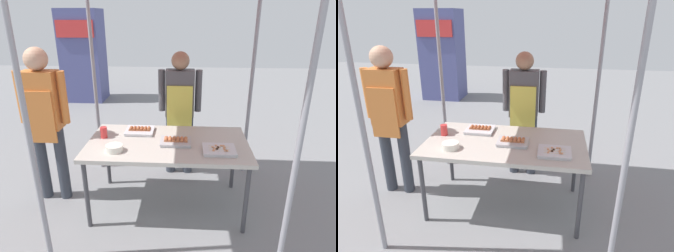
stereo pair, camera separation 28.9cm
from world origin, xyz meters
TOP-DOWN VIEW (x-y plane):
  - ground_plane at (0.00, 0.00)m, footprint 18.00×18.00m
  - stall_table at (0.00, 0.00)m, footprint 1.60×0.90m
  - tray_grilled_sausages at (0.08, -0.03)m, footprint 0.30×0.24m
  - tray_meat_skewers at (0.49, -0.19)m, footprint 0.30×0.26m
  - tray_pork_links at (-0.32, 0.23)m, footprint 0.30×0.27m
  - condiment_bowl at (-0.48, -0.24)m, footprint 0.16×0.16m
  - drink_cup_near_edge at (-0.67, 0.06)m, footprint 0.07×0.07m
  - vendor_woman at (0.10, 0.74)m, footprint 0.52×0.23m
  - customer_nearby at (-1.27, 0.08)m, footprint 0.52×0.23m
  - neighbor_stall_left at (-2.24, 4.14)m, footprint 0.92×0.78m

SIDE VIEW (x-z plane):
  - ground_plane at x=0.00m, z-range 0.00..0.00m
  - stall_table at x=0.00m, z-range 0.32..1.07m
  - tray_meat_skewers at x=0.49m, z-range 0.75..0.79m
  - tray_pork_links at x=-0.32m, z-range 0.74..0.80m
  - tray_grilled_sausages at x=0.08m, z-range 0.74..0.80m
  - condiment_bowl at x=-0.48m, z-range 0.75..0.81m
  - drink_cup_near_edge at x=-0.67m, z-range 0.75..0.87m
  - vendor_woman at x=0.10m, z-range 0.14..1.69m
  - customer_nearby at x=-1.27m, z-range 0.16..1.82m
  - neighbor_stall_left at x=-2.24m, z-range 0.00..2.09m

